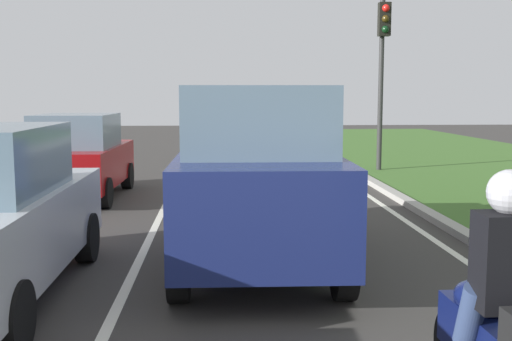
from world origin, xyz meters
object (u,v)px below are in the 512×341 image
object	(u,v)px
car_hatchback_far	(80,157)
rider_person	(507,259)
traffic_light_near_right	(383,53)
car_suv_ahead	(256,174)

from	to	relation	value
car_hatchback_far	rider_person	world-z (taller)	car_hatchback_far
traffic_light_near_right	car_suv_ahead	bearing A→B (deg)	-114.00
car_hatchback_far	traffic_light_near_right	world-z (taller)	traffic_light_near_right
rider_person	traffic_light_near_right	distance (m)	13.85
car_suv_ahead	traffic_light_near_right	size ratio (longest dim) A/B	0.92
traffic_light_near_right	rider_person	bearing A→B (deg)	-101.76
car_suv_ahead	traffic_light_near_right	distance (m)	10.23
car_suv_ahead	traffic_light_near_right	bearing A→B (deg)	67.05
car_hatchback_far	car_suv_ahead	bearing A→B (deg)	-55.61
car_hatchback_far	traffic_light_near_right	xyz separation A→B (m)	(7.46, 3.91, 2.44)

